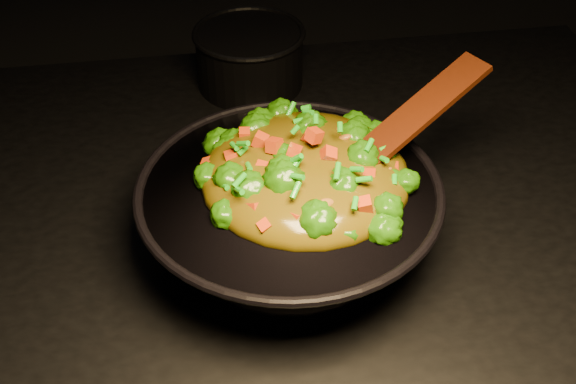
{
  "coord_description": "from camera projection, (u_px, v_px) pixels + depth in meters",
  "views": [
    {
      "loc": [
        -0.19,
        -0.83,
        1.61
      ],
      "look_at": [
        -0.08,
        -0.11,
        0.99
      ],
      "focal_mm": 45.0,
      "sensor_mm": 36.0,
      "label": 1
    }
  ],
  "objects": [
    {
      "name": "back_pot",
      "position": [
        250.0,
        58.0,
        1.3
      ],
      "size": [
        0.23,
        0.23,
        0.11
      ],
      "primitive_type": "cylinder",
      "rotation": [
        0.0,
        0.0,
        -0.2
      ],
      "color": "black",
      "rests_on": "stovetop"
    },
    {
      "name": "stir_fry",
      "position": [
        306.0,
        150.0,
        0.92
      ],
      "size": [
        0.33,
        0.33,
        0.1
      ],
      "primitive_type": null,
      "rotation": [
        0.0,
        0.0,
        0.21
      ],
      "color": "#215B06",
      "rests_on": "wok"
    },
    {
      "name": "wok",
      "position": [
        289.0,
        219.0,
        0.97
      ],
      "size": [
        0.51,
        0.51,
        0.11
      ],
      "primitive_type": null,
      "rotation": [
        0.0,
        0.0,
        -0.38
      ],
      "color": "black",
      "rests_on": "stovetop"
    },
    {
      "name": "spatula",
      "position": [
        393.0,
        134.0,
        0.94
      ],
      "size": [
        0.29,
        0.18,
        0.13
      ],
      "primitive_type": "cube",
      "rotation": [
        0.0,
        -0.38,
        0.47
      ],
      "color": "#3B1404",
      "rests_on": "wok"
    },
    {
      "name": "stovetop",
      "position": [
        320.0,
        367.0,
        1.4
      ],
      "size": [
        1.2,
        0.9,
        0.9
      ],
      "primitive_type": "cube",
      "color": "black",
      "rests_on": "ground"
    }
  ]
}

